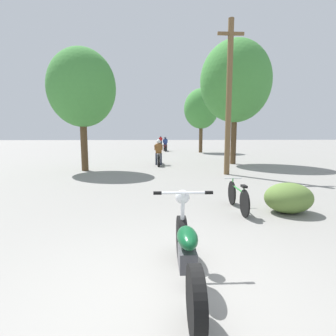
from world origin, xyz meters
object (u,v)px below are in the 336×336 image
object	(u,v)px
roadside_tree_left	(82,88)
motorcycle_foreground	(187,252)
motorcycle_rider_lead	(159,155)
utility_pole	(229,97)
roadside_tree_right_far	(201,109)
bicycle_parked	(238,197)
motorcycle_rider_mid	(165,146)
roadside_tree_right_near	(236,82)
motorcycle_rider_far	(161,142)

from	to	relation	value
roadside_tree_left	motorcycle_foreground	distance (m)	11.05
motorcycle_rider_lead	roadside_tree_left	bearing A→B (deg)	-149.42
utility_pole	roadside_tree_right_far	size ratio (longest dim) A/B	1.13
bicycle_parked	roadside_tree_left	bearing A→B (deg)	128.83
utility_pole	bicycle_parked	world-z (taller)	utility_pole
motorcycle_rider_mid	roadside_tree_right_near	bearing A→B (deg)	-71.18
motorcycle_rider_mid	roadside_tree_right_far	bearing A→B (deg)	-32.42
roadside_tree_right_far	motorcycle_foreground	bearing A→B (deg)	-99.70
utility_pole	motorcycle_rider_lead	distance (m)	5.38
utility_pole	motorcycle_foreground	distance (m)	9.25
roadside_tree_right_near	motorcycle_rider_lead	bearing A→B (deg)	-175.87
motorcycle_rider_lead	motorcycle_rider_mid	size ratio (longest dim) A/B	1.05
motorcycle_rider_lead	motorcycle_foreground	bearing A→B (deg)	-88.56
roadside_tree_right_near	roadside_tree_right_far	bearing A→B (deg)	93.19
roadside_tree_right_near	roadside_tree_right_far	xyz separation A→B (m)	(-0.49, 8.75, -0.76)
roadside_tree_right_near	motorcycle_rider_mid	bearing A→B (deg)	108.82
bicycle_parked	roadside_tree_right_far	bearing A→B (deg)	83.54
motorcycle_rider_far	roadside_tree_left	bearing A→B (deg)	-99.23
roadside_tree_right_near	motorcycle_rider_mid	world-z (taller)	roadside_tree_right_near
roadside_tree_right_near	motorcycle_rider_far	world-z (taller)	roadside_tree_right_near
roadside_tree_right_far	motorcycle_rider_lead	xyz separation A→B (m)	(-3.88, -9.06, -3.37)
roadside_tree_right_far	motorcycle_rider_lead	bearing A→B (deg)	-113.16
roadside_tree_left	motorcycle_foreground	world-z (taller)	roadside_tree_left
utility_pole	roadside_tree_right_far	world-z (taller)	utility_pole
roadside_tree_right_near	roadside_tree_right_far	world-z (taller)	roadside_tree_right_near
roadside_tree_right_far	roadside_tree_left	world-z (taller)	roadside_tree_right_far
motorcycle_rider_lead	bicycle_parked	bearing A→B (deg)	-78.19
roadside_tree_left	motorcycle_foreground	bearing A→B (deg)	-68.36
roadside_tree_right_far	motorcycle_rider_mid	bearing A→B (deg)	147.58
motorcycle_rider_mid	motorcycle_rider_lead	bearing A→B (deg)	-93.57
motorcycle_rider_lead	bicycle_parked	xyz separation A→B (m)	(1.85, -8.85, -0.22)
roadside_tree_right_far	motorcycle_rider_far	world-z (taller)	roadside_tree_right_far
motorcycle_foreground	motorcycle_rider_far	xyz separation A→B (m)	(0.05, 33.89, 0.08)
roadside_tree_right_near	roadside_tree_left	xyz separation A→B (m)	(-7.94, -2.43, -0.80)
motorcycle_foreground	motorcycle_rider_mid	world-z (taller)	motorcycle_rider_mid
utility_pole	roadside_tree_right_near	xyz separation A→B (m)	(1.37, 3.83, 1.35)
roadside_tree_right_far	roadside_tree_right_near	bearing A→B (deg)	-86.81
motorcycle_rider_far	roadside_tree_right_far	bearing A→B (deg)	-74.79
motorcycle_rider_mid	motorcycle_rider_far	size ratio (longest dim) A/B	1.04
roadside_tree_left	motorcycle_foreground	size ratio (longest dim) A/B	2.75
utility_pole	roadside_tree_left	xyz separation A→B (m)	(-6.56, 1.40, 0.55)
motorcycle_foreground	motorcycle_rider_lead	world-z (taller)	motorcycle_rider_lead
motorcycle_rider_lead	motorcycle_rider_mid	world-z (taller)	motorcycle_rider_lead
roadside_tree_right_near	motorcycle_foreground	xyz separation A→B (m)	(-4.06, -12.18, -4.25)
motorcycle_foreground	motorcycle_rider_mid	size ratio (longest dim) A/B	1.02
roadside_tree_right_far	motorcycle_rider_mid	xyz separation A→B (m)	(-3.18, 2.02, -3.39)
motorcycle_foreground	motorcycle_rider_mid	xyz separation A→B (m)	(0.39, 22.96, 0.10)
roadside_tree_left	roadside_tree_right_near	bearing A→B (deg)	17.00
motorcycle_foreground	bicycle_parked	xyz separation A→B (m)	(1.55, 3.02, -0.09)
utility_pole	roadside_tree_left	bearing A→B (deg)	167.95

